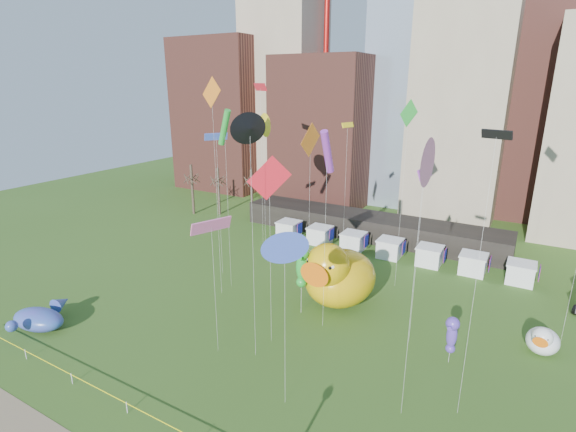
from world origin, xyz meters
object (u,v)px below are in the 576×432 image
Objects in this scene: big_duck at (338,275)px; seahorse_purple at (452,332)px; seahorse_green at (301,263)px; whale_inflatable at (40,318)px; small_duck at (543,340)px.

big_duck is 12.42m from seahorse_purple.
big_duck is 4.51m from seahorse_green.
seahorse_purple reaches higher than whale_inflatable.
big_duck reaches higher than small_duck.
small_duck is at bearing 45.40° from seahorse_purple.
seahorse_green is 14.32m from seahorse_purple.
seahorse_green reaches higher than small_duck.
small_duck is at bearing 13.15° from whale_inflatable.
big_duck is at bearing 35.59° from seahorse_green.
seahorse_green is 1.07× the size of whale_inflatable.
small_duck is at bearing -6.27° from seahorse_green.
small_duck is 21.29m from seahorse_green.
seahorse_purple is at bearing 9.97° from whale_inflatable.
small_duck is (18.07, 0.98, -2.05)m from big_duck.
seahorse_purple is (-6.40, -5.19, 1.56)m from small_duck.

